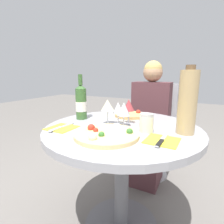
{
  "coord_description": "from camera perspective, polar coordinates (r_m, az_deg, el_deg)",
  "views": [
    {
      "loc": [
        0.4,
        -0.92,
        1.01
      ],
      "look_at": [
        -0.03,
        -0.08,
        0.81
      ],
      "focal_mm": 28.0,
      "sensor_mm": 36.0,
      "label": 1
    }
  ],
  "objects": [
    {
      "name": "dining_table",
      "position": [
        1.11,
        3.26,
        -12.46
      ],
      "size": [
        0.92,
        0.92,
        0.71
      ],
      "color": "slate",
      "rests_on": "ground_plane"
    },
    {
      "name": "chair_behind_diner",
      "position": [
        1.86,
        12.88,
        -6.26
      ],
      "size": [
        0.42,
        0.42,
        0.92
      ],
      "rotation": [
        0.0,
        0.0,
        3.14
      ],
      "color": "#ADADB2",
      "rests_on": "ground_plane"
    },
    {
      "name": "seated_diner",
      "position": [
        1.71,
        11.77,
        -5.3
      ],
      "size": [
        0.35,
        0.4,
        1.14
      ],
      "rotation": [
        0.0,
        0.0,
        3.14
      ],
      "color": "#512D33",
      "rests_on": "ground_plane"
    },
    {
      "name": "pizza_large",
      "position": [
        0.88,
        -2.18,
        -7.24
      ],
      "size": [
        0.33,
        0.33,
        0.05
      ],
      "color": "#E5C17F",
      "rests_on": "dining_table"
    },
    {
      "name": "pizza_small_far",
      "position": [
        1.31,
        5.64,
        -0.83
      ],
      "size": [
        0.22,
        0.22,
        0.05
      ],
      "color": "tan",
      "rests_on": "dining_table"
    },
    {
      "name": "wine_bottle",
      "position": [
        1.22,
        -10.05,
        3.15
      ],
      "size": [
        0.08,
        0.08,
        0.31
      ],
      "color": "#38602D",
      "rests_on": "dining_table"
    },
    {
      "name": "tall_carafe",
      "position": [
        0.97,
        23.44,
        2.99
      ],
      "size": [
        0.09,
        0.09,
        0.35
      ],
      "color": "tan",
      "rests_on": "dining_table"
    },
    {
      "name": "sugar_shaker",
      "position": [
        0.95,
        11.17,
        -3.57
      ],
      "size": [
        0.07,
        0.07,
        0.1
      ],
      "color": "silver",
      "rests_on": "dining_table"
    },
    {
      "name": "wine_glass_center",
      "position": [
        1.09,
        2.04,
        1.2
      ],
      "size": [
        0.06,
        0.06,
        0.14
      ],
      "color": "silver",
      "rests_on": "dining_table"
    },
    {
      "name": "wine_glass_front_left",
      "position": [
        1.07,
        -1.47,
        2.13
      ],
      "size": [
        0.08,
        0.08,
        0.16
      ],
      "color": "silver",
      "rests_on": "dining_table"
    },
    {
      "name": "wine_glass_front_right",
      "position": [
        1.03,
        3.89,
        0.83
      ],
      "size": [
        0.07,
        0.07,
        0.15
      ],
      "color": "silver",
      "rests_on": "dining_table"
    },
    {
      "name": "wine_glass_back_right",
      "position": [
        1.1,
        5.48,
        2.11
      ],
      "size": [
        0.07,
        0.07,
        0.16
      ],
      "color": "silver",
      "rests_on": "dining_table"
    },
    {
      "name": "place_setting_left",
      "position": [
        1.05,
        -16.2,
        -4.97
      ],
      "size": [
        0.15,
        0.19,
        0.01
      ],
      "color": "yellow",
      "rests_on": "dining_table"
    },
    {
      "name": "place_setting_right",
      "position": [
        0.86,
        15.96,
        -8.94
      ],
      "size": [
        0.16,
        0.19,
        0.01
      ],
      "color": "yellow",
      "rests_on": "dining_table"
    }
  ]
}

